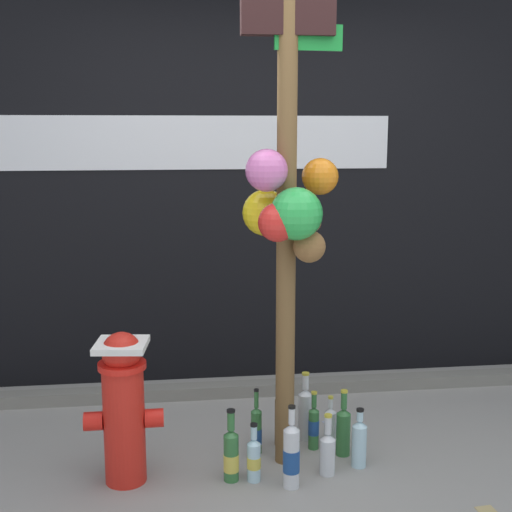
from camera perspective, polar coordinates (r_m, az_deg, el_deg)
The scene contains 19 objects.
ground_plane at distance 3.33m, azimuth 4.54°, elevation -20.26°, with size 14.00×14.00×0.00m, color gray.
building_wall at distance 4.66m, azimuth 0.23°, elevation 10.73°, with size 10.00×0.21×3.44m.
curb_strip at distance 4.54m, azimuth 0.95°, elevation -10.93°, with size 8.00×0.12×0.08m, color slate.
memorial_post at distance 3.30m, azimuth 2.58°, elevation 6.08°, with size 0.50×0.48×2.49m.
fire_hydrant at distance 3.43m, azimuth -10.98°, elevation -12.01°, with size 0.38×0.27×0.76m.
bottle_0 at distance 3.90m, azimuth 4.12°, elevation -12.81°, with size 0.08×0.08×0.39m.
bottle_1 at distance 3.56m, azimuth 5.98°, elevation -15.87°, with size 0.08×0.08×0.32m.
bottle_2 at distance 3.49m, azimuth -2.08°, elevation -16.20°, with size 0.08×0.08×0.37m.
bottle_3 at distance 3.83m, azimuth 2.13°, elevation -13.38°, with size 0.07×0.07×0.37m.
bottle_4 at distance 3.75m, azimuth 0.03°, elevation -14.31°, with size 0.06×0.06×0.36m.
bottle_5 at distance 3.75m, azimuth 7.29°, elevation -14.14°, with size 0.08×0.08×0.36m.
bottle_6 at distance 3.84m, azimuth 6.20°, elevation -13.92°, with size 0.06×0.06×0.29m.
bottle_7 at distance 3.49m, azimuth -0.18°, elevation -16.52°, with size 0.07×0.07×0.30m.
bottle_8 at distance 3.42m, azimuth 2.96°, elevation -16.27°, with size 0.08×0.08×0.42m.
bottle_9 at distance 3.65m, azimuth 8.60°, elevation -15.07°, with size 0.08×0.08×0.31m.
bottle_10 at distance 3.81m, azimuth 4.83°, elevation -13.92°, with size 0.06×0.06×0.32m.
litter_0 at distance 4.56m, azimuth 0.48°, elevation -11.37°, with size 0.08×0.05×0.01m, color tan.
litter_1 at distance 4.66m, azimuth 2.70°, elevation -10.86°, with size 0.06×0.06×0.01m, color #8C99B2.
litter_3 at distance 4.17m, azimuth 6.14°, elevation -13.62°, with size 0.07×0.07×0.01m, color #8C99B2.
Camera 1 is at (-0.60, -2.80, 1.71)m, focal length 48.02 mm.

